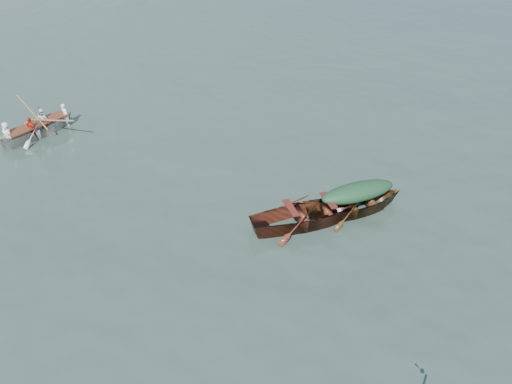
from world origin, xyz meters
TOP-DOWN VIEW (x-y plane):
  - ground at (0.00, 0.00)m, footprint 140.00×140.00m
  - green_tarp_boat at (2.80, 2.21)m, footprint 4.40×1.95m
  - open_wooden_boat at (1.27, 2.44)m, footprint 4.94×2.44m
  - rowed_boat at (-4.33, 11.92)m, footprint 4.28×2.70m
  - green_tarp_cover at (2.80, 2.21)m, footprint 2.42×1.07m
  - thwart_benches at (1.27, 2.44)m, footprint 2.50×1.36m
  - rowers at (-4.33, 11.92)m, footprint 3.09×2.12m
  - oars at (-4.33, 11.92)m, footprint 1.54×2.63m

SIDE VIEW (x-z plane):
  - ground at x=0.00m, z-range 0.00..0.00m
  - green_tarp_boat at x=2.80m, z-range -0.49..0.49m
  - open_wooden_boat at x=1.27m, z-range -0.56..0.56m
  - rowed_boat at x=-4.33m, z-range -0.49..0.49m
  - oars at x=-4.33m, z-range 0.49..0.55m
  - thwart_benches at x=1.27m, z-range 0.56..0.60m
  - green_tarp_cover at x=2.80m, z-range 0.49..1.01m
  - rowers at x=-4.33m, z-range 0.49..1.25m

